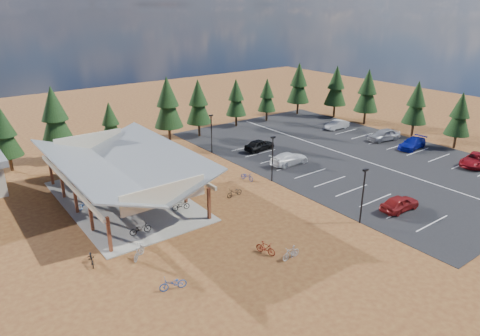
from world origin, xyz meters
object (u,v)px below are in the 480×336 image
bike_5 (142,195)px  car_6 (476,160)px  lamp_post_0 (363,192)px  bike_6 (129,180)px  car_4 (260,145)px  bike_4 (181,206)px  trash_bin_0 (198,185)px  bike_13 (291,253)px  bike_1 (126,212)px  bike_14 (247,176)px  bike_0 (140,229)px  bike_10 (173,284)px  lamp_post_2 (211,131)px  car_8 (384,135)px  bike_3 (90,178)px  car_7 (412,143)px  bike_9 (139,252)px  car_0 (400,203)px  car_3 (289,159)px  car_9 (337,125)px  lamp_post_1 (272,156)px  bike_8 (92,258)px  bike_16 (235,192)px  bike_pavilion (121,165)px  bike_7 (120,167)px  bike_11 (266,248)px  trash_bin_1 (188,184)px  bike_2 (85,204)px

bike_5 → car_6: bearing=-118.0°
lamp_post_0 → bike_6: 24.43m
car_4 → bike_4: bearing=112.4°
lamp_post_0 → trash_bin_0: (-7.54, 15.12, -2.53)m
bike_13 → car_4: size_ratio=0.39×
bike_1 → bike_14: (14.34, 0.61, -0.16)m
car_6 → bike_6: bearing=-126.0°
trash_bin_0 → bike_6: size_ratio=0.52×
bike_0 → bike_6: bearing=-12.4°
bike_14 → bike_5: bearing=159.1°
bike_10 → bike_13: 9.26m
lamp_post_2 → car_6: size_ratio=0.97×
car_6 → car_8: 12.88m
trash_bin_0 → bike_13: bike_13 is taller
bike_3 → car_7: 41.30m
bike_4 → bike_13: bike_13 is taller
bike_9 → bike_6: bearing=-60.9°
bike_6 → car_0: size_ratio=0.40×
car_3 → car_9: car_3 is taller
lamp_post_1 → bike_8: (-21.34, -4.10, -2.48)m
lamp_post_1 → bike_13: 15.60m
bike_1 → bike_13: bike_1 is taller
bike_9 → car_6: car_6 is taller
bike_14 → bike_16: size_ratio=0.95×
trash_bin_0 → bike_pavilion: bearing=165.9°
lamp_post_2 → car_4: bearing=-27.9°
bike_7 → car_7: car_7 is taller
bike_0 → bike_10: (-1.40, -8.27, -0.10)m
bike_3 → bike_8: 16.56m
bike_5 → bike_8: bearing=130.6°
bike_11 → car_7: (32.59, 8.14, 0.23)m
lamp_post_1 → bike_7: (-12.27, 12.80, -2.35)m
car_3 → car_7: size_ratio=1.02×
bike_3 → car_3: (21.27, -8.92, 0.20)m
bike_14 → car_6: 27.99m
trash_bin_1 → bike_14: bike_14 is taller
bike_5 → bike_8: size_ratio=0.94×
bike_9 → bike_16: (12.48, 4.68, -0.06)m
bike_pavilion → lamp_post_0: size_ratio=3.77×
bike_9 → car_0: (23.08, -7.16, 0.22)m
bike_5 → car_9: 35.96m
trash_bin_1 → bike_8: 15.20m
lamp_post_0 → trash_bin_1: 18.12m
car_7 → car_9: size_ratio=1.19×
trash_bin_1 → bike_2: bearing=171.2°
lamp_post_2 → bike_2: size_ratio=2.96×
lamp_post_2 → bike_2: bearing=-160.7°
car_4 → bike_7: bearing=71.9°
car_3 → car_7: (17.46, -5.43, -0.02)m
bike_pavilion → bike_11: bearing=-72.6°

